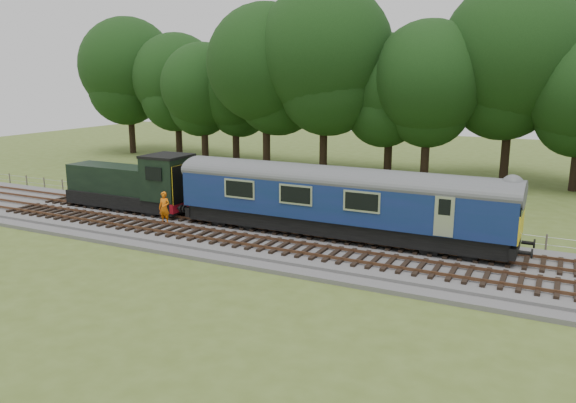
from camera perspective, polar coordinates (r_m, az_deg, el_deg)
The scene contains 9 objects.
ground at distance 30.71m, azimuth -2.78°, elevation -3.98°, with size 120.00×120.00×0.00m, color #4E6123.
ballast at distance 30.66m, azimuth -2.79°, elevation -3.67°, with size 70.00×7.00×0.35m, color #4C4C4F.
track_north at distance 31.77m, azimuth -1.55°, elevation -2.62°, with size 67.20×2.40×0.21m.
track_south at distance 29.27m, azimuth -4.33°, elevation -4.00°, with size 67.20×2.40×0.21m.
fence at distance 34.55m, azimuth 0.87°, elevation -2.06°, with size 64.00×0.12×1.00m, color #6B6054, non-canonical shape.
tree_line at distance 50.54m, azimuth 9.52°, elevation 2.50°, with size 70.00×8.00×18.00m, color black, non-canonical shape.
dmu_railcar at distance 29.65m, azimuth 5.12°, elevation 0.58°, with size 18.05×2.86×3.88m.
shunter_loco at distance 37.09m, azimuth -15.35°, elevation 1.63°, with size 8.91×2.60×3.38m.
worker at distance 33.28m, azimuth -12.45°, elevation -0.63°, with size 0.69×0.46×1.90m, color orange.
Camera 1 is at (14.47, -25.61, 8.83)m, focal length 35.00 mm.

